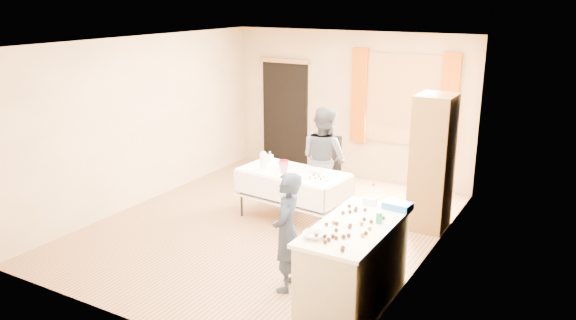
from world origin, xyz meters
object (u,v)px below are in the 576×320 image
Objects in this scene: woman at (324,159)px; cabinet at (432,163)px; girl at (287,232)px; chair at (326,184)px; party_table at (293,191)px; counter at (354,265)px.

cabinet is at bearing -155.72° from woman.
woman is (-0.74, 2.40, 0.12)m from girl.
woman is at bearing -87.50° from chair.
girl reaches higher than party_table.
counter is 1.44× the size of chair.
counter is at bearing -39.71° from party_table.
cabinet is at bearing 146.72° from girl.
chair is 2.80m from girl.
chair is at bearing 175.13° from cabinet.
cabinet reaches higher than party_table.
chair is at bearing -50.36° from woman.
girl reaches higher than counter.
woman is at bearing -176.90° from girl.
woman is (0.09, -0.25, 0.48)m from chair.
counter is 0.96× the size of woman.
girl is at bearing -109.29° from cabinet.
woman is (-1.61, -0.10, -0.15)m from cabinet.
counter is 1.13× the size of girl.
girl is at bearing -57.06° from party_table.
woman is (-1.51, 2.34, 0.35)m from counter.
chair is 0.55m from woman.
counter is at bearing -92.35° from cabinet.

